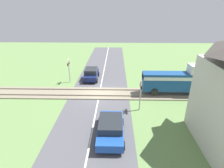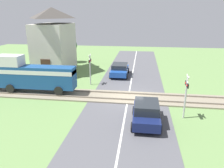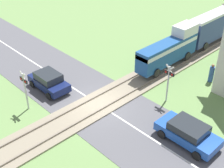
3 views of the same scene
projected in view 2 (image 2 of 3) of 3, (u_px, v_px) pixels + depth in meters
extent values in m
plane|color=#66894C|center=(128.00, 98.00, 18.57)|extent=(60.00, 60.00, 0.00)
cube|color=#515156|center=(128.00, 98.00, 18.57)|extent=(48.00, 6.40, 0.02)
cube|color=silver|center=(128.00, 98.00, 18.57)|extent=(48.00, 0.12, 0.00)
cube|color=gray|center=(128.00, 97.00, 18.55)|extent=(2.80, 48.00, 0.12)
cube|color=slate|center=(128.00, 99.00, 17.84)|extent=(0.10, 48.00, 0.12)
cube|color=slate|center=(129.00, 93.00, 19.19)|extent=(0.10, 48.00, 0.12)
cube|color=navy|center=(37.00, 77.00, 19.13)|extent=(1.35, 6.88, 1.90)
cube|color=silver|center=(36.00, 71.00, 18.97)|extent=(1.37, 6.88, 0.36)
cube|color=silver|center=(9.00, 60.00, 19.00)|extent=(1.35, 2.20, 0.90)
cylinder|color=black|center=(58.00, 91.00, 18.46)|extent=(0.14, 0.76, 0.76)
cylinder|color=black|center=(64.00, 86.00, 19.82)|extent=(0.14, 0.76, 0.76)
cylinder|color=black|center=(10.00, 89.00, 19.03)|extent=(0.14, 0.76, 0.76)
cylinder|color=black|center=(19.00, 84.00, 20.39)|extent=(0.14, 0.76, 0.76)
cube|color=#141E4C|center=(146.00, 115.00, 14.19)|extent=(3.65, 1.67, 0.59)
cube|color=#23282D|center=(147.00, 107.00, 14.01)|extent=(2.01, 1.53, 0.58)
cylinder|color=black|center=(134.00, 110.00, 15.51)|extent=(0.60, 0.18, 0.60)
cylinder|color=black|center=(158.00, 112.00, 15.30)|extent=(0.60, 0.18, 0.60)
cylinder|color=black|center=(132.00, 127.00, 13.28)|extent=(0.60, 0.18, 0.60)
cylinder|color=black|center=(160.00, 129.00, 13.06)|extent=(0.60, 0.18, 0.60)
cube|color=#1E4CA8|center=(120.00, 71.00, 25.01)|extent=(4.03, 1.82, 0.58)
cube|color=#23282D|center=(120.00, 66.00, 24.84)|extent=(2.22, 1.67, 0.51)
cylinder|color=black|center=(127.00, 77.00, 23.74)|extent=(0.60, 0.18, 0.60)
cylinder|color=black|center=(110.00, 76.00, 23.98)|extent=(0.60, 0.18, 0.60)
cylinder|color=black|center=(128.00, 71.00, 26.21)|extent=(0.60, 0.18, 0.60)
cylinder|color=black|center=(113.00, 70.00, 26.45)|extent=(0.60, 0.18, 0.60)
cylinder|color=#B7B7B7|center=(185.00, 98.00, 14.60)|extent=(0.12, 0.12, 2.98)
cube|color=black|center=(187.00, 84.00, 14.30)|extent=(0.90, 0.08, 0.28)
sphere|color=red|center=(188.00, 86.00, 14.05)|extent=(0.18, 0.18, 0.18)
sphere|color=red|center=(186.00, 83.00, 14.56)|extent=(0.18, 0.18, 0.18)
cube|color=silver|center=(187.00, 80.00, 14.21)|extent=(0.72, 0.04, 0.72)
cube|color=silver|center=(187.00, 80.00, 14.21)|extent=(0.72, 0.04, 0.72)
cylinder|color=#B7B7B7|center=(90.00, 70.00, 21.62)|extent=(0.12, 0.12, 2.98)
cube|color=black|center=(90.00, 61.00, 21.33)|extent=(0.90, 0.08, 0.28)
sphere|color=red|center=(91.00, 60.00, 21.58)|extent=(0.18, 0.18, 0.18)
sphere|color=red|center=(89.00, 61.00, 21.07)|extent=(0.18, 0.18, 0.18)
cube|color=silver|center=(90.00, 58.00, 21.24)|extent=(0.72, 0.04, 0.72)
cube|color=silver|center=(90.00, 58.00, 21.24)|extent=(0.72, 0.04, 0.72)
cube|color=beige|center=(54.00, 48.00, 26.11)|extent=(5.57, 3.71, 5.72)
pyramid|color=#47423D|center=(52.00, 13.00, 24.85)|extent=(6.01, 4.01, 1.21)
cube|color=#472D1E|center=(46.00, 69.00, 24.04)|extent=(0.06, 1.10, 2.10)
cylinder|color=#2D4C8E|center=(48.00, 74.00, 23.27)|extent=(0.40, 0.40, 1.37)
sphere|color=#936B4C|center=(47.00, 67.00, 23.02)|extent=(0.25, 0.25, 0.25)
cylinder|color=brown|center=(71.00, 57.00, 31.70)|extent=(0.28, 0.28, 1.63)
sphere|color=#286628|center=(70.00, 46.00, 31.19)|extent=(1.95, 1.95, 1.95)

